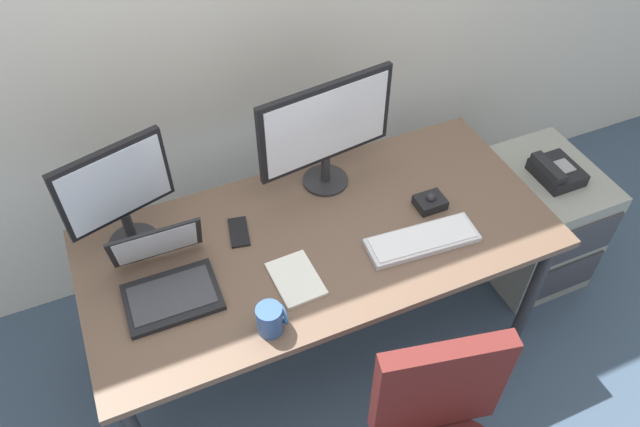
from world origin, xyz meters
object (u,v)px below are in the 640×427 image
at_px(desk_phone, 555,171).
at_px(monitor_main, 326,129).
at_px(trackball_mouse, 430,202).
at_px(paper_notepad, 296,279).
at_px(cell_phone, 239,232).
at_px(file_cabinet, 534,221).
at_px(coffee_mug, 271,319).
at_px(monitor_side, 118,193).
at_px(laptop, 166,277).
at_px(keyboard, 422,240).

relative_size(desk_phone, monitor_main, 0.37).
xyz_separation_m(trackball_mouse, paper_notepad, (-0.60, -0.13, -0.02)).
relative_size(monitor_main, paper_notepad, 2.63).
bearing_deg(cell_phone, desk_phone, 5.87).
xyz_separation_m(file_cabinet, coffee_mug, (-1.40, -0.32, 0.46)).
distance_m(monitor_side, laptop, 0.32).
bearing_deg(laptop, cell_phone, 25.29).
xyz_separation_m(desk_phone, keyboard, (-0.76, -0.18, 0.09)).
height_order(monitor_main, paper_notepad, monitor_main).
distance_m(desk_phone, trackball_mouse, 0.65).
xyz_separation_m(keyboard, paper_notepad, (-0.48, 0.02, -0.01)).
height_order(monitor_main, keyboard, monitor_main).
relative_size(keyboard, paper_notepad, 2.01).
height_order(laptop, coffee_mug, laptop).
relative_size(monitor_side, keyboard, 1.05).
bearing_deg(cell_phone, paper_notepad, -57.08).
bearing_deg(paper_notepad, trackball_mouse, 11.75).
bearing_deg(keyboard, coffee_mug, -168.48).
bearing_deg(trackball_mouse, laptop, 178.92).
height_order(desk_phone, monitor_side, monitor_side).
distance_m(laptop, cell_phone, 0.33).
relative_size(coffee_mug, cell_phone, 0.77).
xyz_separation_m(keyboard, coffee_mug, (-0.63, -0.13, 0.04)).
xyz_separation_m(desk_phone, monitor_side, (-1.72, 0.23, 0.33)).
bearing_deg(monitor_main, monitor_side, -178.28).
distance_m(desk_phone, monitor_main, 1.04).
relative_size(desk_phone, coffee_mug, 1.83).
distance_m(monitor_side, trackball_mouse, 1.13).
bearing_deg(monitor_main, cell_phone, -162.83).
bearing_deg(keyboard, paper_notepad, 177.18).
relative_size(desk_phone, paper_notepad, 0.96).
height_order(file_cabinet, monitor_main, monitor_main).
xyz_separation_m(file_cabinet, monitor_side, (-1.73, 0.21, 0.66)).
height_order(file_cabinet, coffee_mug, coffee_mug).
xyz_separation_m(desk_phone, laptop, (-1.65, -0.01, 0.13)).
relative_size(desk_phone, trackball_mouse, 1.82).
bearing_deg(monitor_main, keyboard, -66.07).
height_order(monitor_side, cell_phone, monitor_side).
bearing_deg(coffee_mug, monitor_main, 52.10).
relative_size(monitor_main, keyboard, 1.30).
bearing_deg(monitor_side, coffee_mug, -58.37).
bearing_deg(cell_phone, coffee_mug, -82.94).
height_order(monitor_main, cell_phone, monitor_main).
distance_m(desk_phone, keyboard, 0.79).
bearing_deg(monitor_side, laptop, -74.13).
bearing_deg(file_cabinet, trackball_mouse, -176.02).
xyz_separation_m(monitor_main, paper_notepad, (-0.29, -0.41, -0.26)).
bearing_deg(keyboard, trackball_mouse, 51.31).
bearing_deg(keyboard, monitor_side, 156.89).
bearing_deg(desk_phone, laptop, -179.65).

